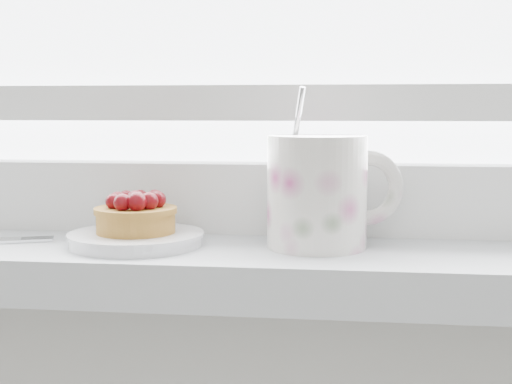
# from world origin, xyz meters

# --- Properties ---
(saucer) EXTENTS (0.12, 0.12, 0.01)m
(saucer) POSITION_xyz_m (-0.06, 1.88, 0.95)
(saucer) COLOR white
(saucer) RESTS_ON windowsill
(raspberry_tart) EXTENTS (0.07, 0.07, 0.04)m
(raspberry_tart) POSITION_xyz_m (-0.06, 1.88, 0.97)
(raspberry_tart) COLOR #8C5C1E
(raspberry_tart) RESTS_ON saucer
(floral_mug) EXTENTS (0.14, 0.11, 0.14)m
(floral_mug) POSITION_xyz_m (0.10, 1.89, 0.99)
(floral_mug) COLOR silver
(floral_mug) RESTS_ON windowsill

